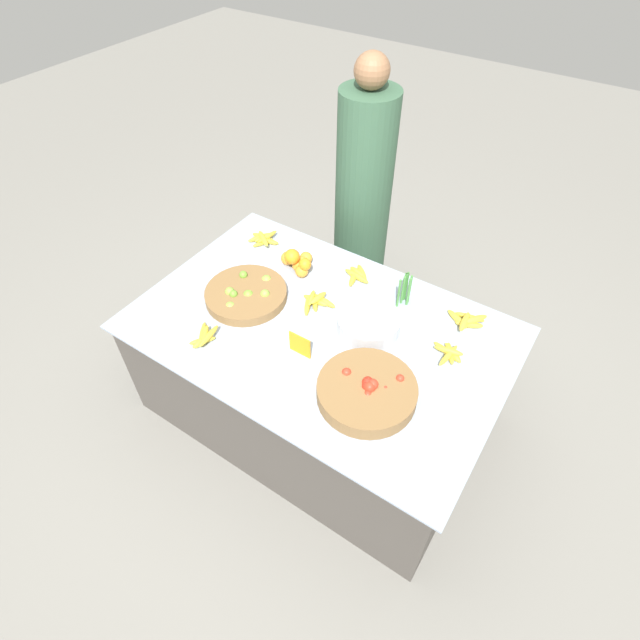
% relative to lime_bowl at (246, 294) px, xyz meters
% --- Properties ---
extents(ground_plane, '(12.00, 12.00, 0.00)m').
position_rel_lime_bowl_xyz_m(ground_plane, '(0.42, 0.04, -0.69)').
color(ground_plane, gray).
extents(market_table, '(1.78, 1.16, 0.66)m').
position_rel_lime_bowl_xyz_m(market_table, '(0.42, 0.04, -0.36)').
color(market_table, '#4C4742').
rests_on(market_table, ground_plane).
extents(lime_bowl, '(0.41, 0.41, 0.08)m').
position_rel_lime_bowl_xyz_m(lime_bowl, '(0.00, 0.00, 0.00)').
color(lime_bowl, olive).
rests_on(lime_bowl, market_table).
extents(tomato_basket, '(0.42, 0.42, 0.10)m').
position_rel_lime_bowl_xyz_m(tomato_basket, '(0.81, -0.19, 0.01)').
color(tomato_basket, olive).
rests_on(tomato_basket, market_table).
extents(orange_pile, '(0.21, 0.17, 0.14)m').
position_rel_lime_bowl_xyz_m(orange_pile, '(0.09, 0.33, 0.03)').
color(orange_pile, orange).
rests_on(orange_pile, market_table).
extents(metal_bowl, '(0.30, 0.30, 0.09)m').
position_rel_lime_bowl_xyz_m(metal_bowl, '(0.63, 0.15, 0.02)').
color(metal_bowl, silver).
rests_on(metal_bowl, market_table).
extents(price_sign, '(0.11, 0.01, 0.12)m').
position_rel_lime_bowl_xyz_m(price_sign, '(0.44, -0.15, 0.03)').
color(price_sign, orange).
rests_on(price_sign, market_table).
extents(veg_bundle, '(0.05, 0.08, 0.17)m').
position_rel_lime_bowl_xyz_m(veg_bundle, '(0.68, 0.42, 0.06)').
color(veg_bundle, '#4C8E42').
rests_on(veg_bundle, market_table).
extents(banana_bunch_front_left, '(0.18, 0.18, 0.06)m').
position_rel_lime_bowl_xyz_m(banana_bunch_front_left, '(-0.22, 0.42, -0.01)').
color(banana_bunch_front_left, gold).
rests_on(banana_bunch_front_left, market_table).
extents(banana_bunch_back_center, '(0.16, 0.18, 0.05)m').
position_rel_lime_bowl_xyz_m(banana_bunch_back_center, '(1.01, 0.21, -0.01)').
color(banana_bunch_back_center, gold).
rests_on(banana_bunch_back_center, market_table).
extents(banana_bunch_front_center, '(0.18, 0.18, 0.06)m').
position_rel_lime_bowl_xyz_m(banana_bunch_front_center, '(0.32, 0.16, -0.01)').
color(banana_bunch_front_center, gold).
rests_on(banana_bunch_front_center, market_table).
extents(banana_bunch_middle_right, '(0.20, 0.17, 0.06)m').
position_rel_lime_bowl_xyz_m(banana_bunch_middle_right, '(1.00, 0.44, 0.00)').
color(banana_bunch_middle_right, gold).
rests_on(banana_bunch_middle_right, market_table).
extents(banana_bunch_middle_left, '(0.16, 0.19, 0.03)m').
position_rel_lime_bowl_xyz_m(banana_bunch_middle_left, '(0.39, 0.45, -0.01)').
color(banana_bunch_middle_left, gold).
rests_on(banana_bunch_middle_left, market_table).
extents(banana_bunch_front_right, '(0.13, 0.16, 0.05)m').
position_rel_lime_bowl_xyz_m(banana_bunch_front_right, '(0.02, -0.33, -0.00)').
color(banana_bunch_front_right, gold).
rests_on(banana_bunch_front_right, market_table).
extents(vendor_person, '(0.34, 0.34, 1.57)m').
position_rel_lime_bowl_xyz_m(vendor_person, '(0.08, 1.03, 0.04)').
color(vendor_person, '#385B42').
rests_on(vendor_person, ground_plane).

